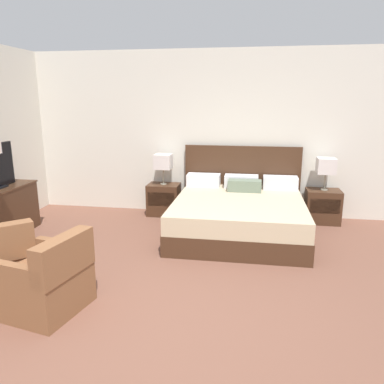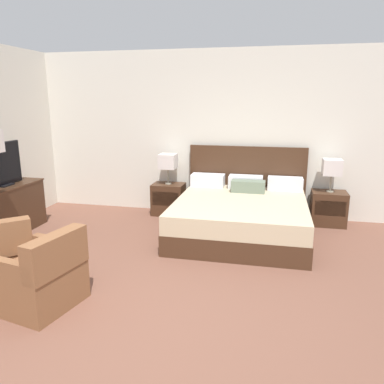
{
  "view_description": "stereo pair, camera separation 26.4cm",
  "coord_description": "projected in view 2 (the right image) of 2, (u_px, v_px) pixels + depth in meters",
  "views": [
    {
      "loc": [
        0.77,
        -2.82,
        1.94
      ],
      "look_at": [
        -0.01,
        1.93,
        0.75
      ],
      "focal_mm": 35.0,
      "sensor_mm": 36.0,
      "label": 1
    },
    {
      "loc": [
        1.03,
        -2.77,
        1.94
      ],
      "look_at": [
        -0.01,
        1.93,
        0.75
      ],
      "focal_mm": 35.0,
      "sensor_mm": 36.0,
      "label": 2
    }
  ],
  "objects": [
    {
      "name": "dresser",
      "position": [
        4.0,
        210.0,
        5.44
      ],
      "size": [
        0.48,
        1.36,
        0.73
      ],
      "color": "#422819",
      "rests_on": "ground"
    },
    {
      "name": "ground_plane",
      "position": [
        146.0,
        325.0,
        3.3
      ],
      "size": [
        10.53,
        10.53,
        0.0
      ],
      "primitive_type": "plane",
      "color": "brown"
    },
    {
      "name": "table_lamp_left",
      "position": [
        168.0,
        162.0,
        6.31
      ],
      "size": [
        0.28,
        0.28,
        0.52
      ],
      "color": "gray",
      "rests_on": "nightstand_left"
    },
    {
      "name": "armchair_companion",
      "position": [
        41.0,
        278.0,
        3.56
      ],
      "size": [
        0.81,
        0.81,
        0.76
      ],
      "color": "brown",
      "rests_on": "ground"
    },
    {
      "name": "bed",
      "position": [
        241.0,
        214.0,
        5.5
      ],
      "size": [
        1.93,
        2.03,
        1.19
      ],
      "color": "#422819",
      "rests_on": "ground"
    },
    {
      "name": "tv",
      "position": [
        2.0,
        165.0,
        5.35
      ],
      "size": [
        0.18,
        0.75,
        0.63
      ],
      "color": "black",
      "rests_on": "dresser"
    },
    {
      "name": "nightstand_left",
      "position": [
        168.0,
        199.0,
        6.47
      ],
      "size": [
        0.53,
        0.4,
        0.54
      ],
      "color": "#422819",
      "rests_on": "ground"
    },
    {
      "name": "wall_back",
      "position": [
        213.0,
        134.0,
        6.33
      ],
      "size": [
        7.28,
        0.06,
        2.75
      ],
      "primitive_type": "cube",
      "color": "silver",
      "rests_on": "ground"
    },
    {
      "name": "nightstand_right",
      "position": [
        328.0,
        208.0,
        5.92
      ],
      "size": [
        0.53,
        0.4,
        0.54
      ],
      "color": "#422819",
      "rests_on": "ground"
    },
    {
      "name": "table_lamp_right",
      "position": [
        332.0,
        167.0,
        5.76
      ],
      "size": [
        0.28,
        0.28,
        0.52
      ],
      "color": "gray",
      "rests_on": "nightstand_right"
    }
  ]
}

